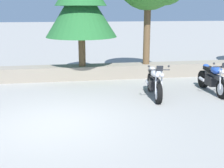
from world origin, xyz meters
TOP-DOWN VIEW (x-y plane):
  - ground_plane at (0.00, 0.00)m, footprint 120.00×120.00m
  - stone_wall at (0.00, 4.80)m, footprint 36.00×0.80m
  - motorcycle_silver_centre at (3.17, 1.83)m, footprint 0.67×2.06m
  - motorcycle_blue_far_right at (5.29, 2.00)m, footprint 0.67×2.06m
  - pine_tree_far_left at (1.00, 4.69)m, footprint 2.80×2.80m

SIDE VIEW (x-z plane):
  - ground_plane at x=0.00m, z-range 0.00..0.00m
  - stone_wall at x=0.00m, z-range 0.00..0.55m
  - motorcycle_silver_centre at x=3.17m, z-range -0.10..1.07m
  - motorcycle_blue_far_right at x=5.29m, z-range -0.10..1.07m
  - pine_tree_far_left at x=1.00m, z-range 0.88..5.39m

